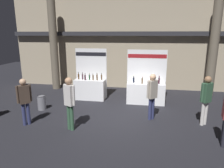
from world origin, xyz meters
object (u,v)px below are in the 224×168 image
at_px(visitor_7, 206,96).
at_px(exhibitor_booth_1, 146,91).
at_px(visitor_2, 152,93).
at_px(visitor_4, 69,99).
at_px(exhibitor_booth_0, 90,87).
at_px(trash_bin, 42,103).
at_px(visitor_1, 24,98).

bearing_deg(visitor_7, exhibitor_booth_1, -83.69).
distance_m(exhibitor_booth_1, visitor_7, 2.99).
relative_size(visitor_2, visitor_4, 0.97).
height_order(exhibitor_booth_0, trash_bin, exhibitor_booth_0).
relative_size(exhibitor_booth_0, trash_bin, 4.01).
height_order(visitor_4, visitor_7, visitor_4).
height_order(exhibitor_booth_0, visitor_1, exhibitor_booth_0).
height_order(trash_bin, visitor_2, visitor_2).
relative_size(exhibitor_booth_0, visitor_4, 1.36).
distance_m(visitor_1, visitor_4, 1.73).
distance_m(exhibitor_booth_1, visitor_2, 1.96).
height_order(visitor_2, visitor_4, visitor_4).
height_order(exhibitor_booth_0, visitor_4, exhibitor_booth_0).
xyz_separation_m(visitor_1, visitor_4, (1.72, -0.11, 0.08)).
bearing_deg(visitor_4, exhibitor_booth_1, -102.16).
distance_m(exhibitor_booth_0, visitor_1, 3.65).
xyz_separation_m(exhibitor_booth_1, visitor_2, (0.24, -1.90, 0.45)).
distance_m(trash_bin, visitor_1, 1.68).
xyz_separation_m(trash_bin, visitor_4, (1.94, -1.63, 0.78)).
distance_m(exhibitor_booth_1, visitor_4, 4.14).
bearing_deg(visitor_1, visitor_7, 145.29).
relative_size(visitor_4, visitor_7, 1.02).
bearing_deg(trash_bin, exhibitor_booth_0, 47.11).
xyz_separation_m(trash_bin, visitor_1, (0.22, -1.51, 0.70)).
relative_size(visitor_1, visitor_7, 0.95).
bearing_deg(visitor_7, exhibitor_booth_0, -63.93).
relative_size(exhibitor_booth_1, trash_bin, 3.99).
relative_size(exhibitor_booth_0, exhibitor_booth_1, 1.01).
distance_m(exhibitor_booth_0, exhibitor_booth_1, 2.78).
xyz_separation_m(trash_bin, visitor_2, (4.69, -0.27, 0.75)).
distance_m(exhibitor_booth_1, visitor_1, 5.29).
bearing_deg(exhibitor_booth_0, exhibitor_booth_1, -3.77).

